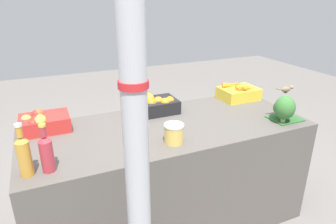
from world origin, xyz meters
The scene contains 11 objects.
ground_plane centered at (0.00, 0.00, 0.00)m, with size 10.00×10.00×0.00m, color slate.
market_table centered at (0.00, 0.00, 0.41)m, with size 1.96×0.81×0.81m, color #56514C.
support_pole centered at (-0.45, -0.69, 1.29)m, with size 0.12×0.12×2.59m.
apple_crate centered at (-0.80, 0.26, 0.87)m, with size 0.32×0.24×0.13m.
orange_crate centered at (0.01, 0.27, 0.88)m, with size 0.32×0.24×0.14m.
carrot_crate centered at (0.78, 0.27, 0.87)m, with size 0.32×0.24×0.14m.
broccoli_pile centered at (0.78, -0.26, 0.91)m, with size 0.25×0.21×0.20m.
juice_bottle_amber centered at (-0.90, -0.27, 0.93)m, with size 0.07×0.07×0.28m.
juice_bottle_ruby centered at (-0.79, -0.27, 0.92)m, with size 0.07×0.07×0.26m.
pickle_jar centered at (-0.07, -0.25, 0.87)m, with size 0.12×0.12×0.12m.
sparrow_bird centered at (0.82, -0.22, 1.04)m, with size 0.14×0.05×0.05m.
Camera 1 is at (-0.76, -1.74, 1.67)m, focal length 32.00 mm.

